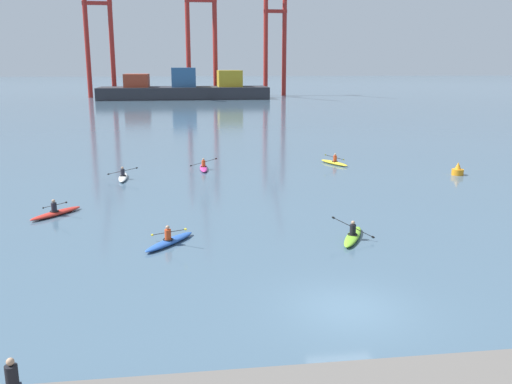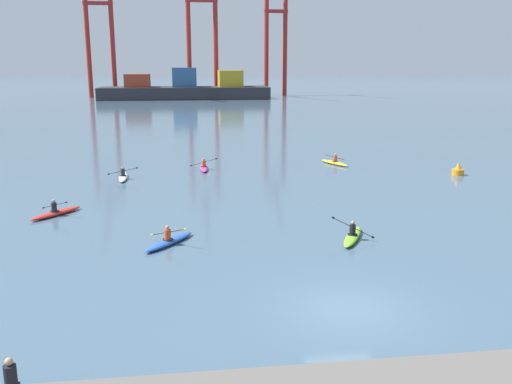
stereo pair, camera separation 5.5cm
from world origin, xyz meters
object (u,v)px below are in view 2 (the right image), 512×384
(gantry_crane_west, at_px, (99,22))
(kayak_lime, at_px, (353,236))
(kayak_magenta, at_px, (204,167))
(kayak_white, at_px, (123,177))
(kayak_blue, at_px, (169,241))
(channel_buoy, at_px, (458,170))
(kayak_yellow, at_px, (335,162))
(seated_onlooker, at_px, (11,377))
(gantry_crane_west_mid, at_px, (202,21))
(kayak_red, at_px, (56,212))
(gantry_crane_east_mid, at_px, (276,29))
(container_barge, at_px, (186,89))

(gantry_crane_west, bearing_deg, kayak_lime, -76.84)
(kayak_magenta, height_order, kayak_white, same)
(kayak_magenta, relative_size, kayak_blue, 1.12)
(channel_buoy, xyz_separation_m, kayak_yellow, (-8.18, 5.73, -0.19))
(kayak_yellow, xyz_separation_m, seated_onlooker, (-16.87, -32.19, 0.93))
(gantry_crane_west, xyz_separation_m, gantry_crane_west_mid, (25.96, -1.33, 0.54))
(kayak_lime, relative_size, kayak_red, 1.09)
(gantry_crane_east_mid, height_order, seated_onlooker, gantry_crane_east_mid)
(kayak_blue, bearing_deg, gantry_crane_east_mid, 78.17)
(container_barge, distance_m, kayak_magenta, 95.13)
(gantry_crane_west_mid, bearing_deg, kayak_lime, -88.75)
(kayak_blue, xyz_separation_m, kayak_red, (-6.45, 5.96, 0.00))
(kayak_magenta, height_order, kayak_blue, kayak_blue)
(gantry_crane_west, bearing_deg, seated_onlooker, -83.05)
(kayak_blue, bearing_deg, kayak_white, 103.39)
(gantry_crane_east_mid, xyz_separation_m, kayak_blue, (-26.26, -125.36, -17.50))
(kayak_magenta, distance_m, seated_onlooker, 31.83)
(gantry_crane_east_mid, distance_m, kayak_blue, 129.27)
(gantry_crane_west, bearing_deg, container_barge, -21.14)
(kayak_magenta, relative_size, kayak_lime, 1.03)
(kayak_magenta, height_order, kayak_yellow, kayak_yellow)
(gantry_crane_east_mid, height_order, channel_buoy, gantry_crane_east_mid)
(gantry_crane_west_mid, xyz_separation_m, seated_onlooker, (-9.56, -133.28, -18.22))
(kayak_lime, bearing_deg, gantry_crane_east_mid, 82.11)
(kayak_blue, height_order, kayak_white, kayak_blue)
(kayak_magenta, bearing_deg, container_barge, 90.51)
(kayak_lime, distance_m, kayak_white, 20.45)
(kayak_white, bearing_deg, kayak_yellow, 12.55)
(kayak_white, bearing_deg, kayak_red, -105.49)
(gantry_crane_west, distance_m, kayak_white, 109.07)
(gantry_crane_west_mid, distance_m, gantry_crane_east_mid, 20.67)
(container_barge, height_order, kayak_yellow, container_barge)
(gantry_crane_west, distance_m, seated_onlooker, 136.76)
(container_barge, relative_size, channel_buoy, 41.59)
(kayak_white, bearing_deg, kayak_lime, -52.02)
(gantry_crane_east_mid, relative_size, channel_buoy, 35.65)
(channel_buoy, height_order, kayak_red, channel_buoy)
(kayak_red, bearing_deg, kayak_magenta, 55.31)
(kayak_magenta, relative_size, kayak_yellow, 1.02)
(kayak_magenta, bearing_deg, kayak_yellow, 4.56)
(container_barge, xyz_separation_m, gantry_crane_east_mid, (24.76, 11.59, 15.21))
(gantry_crane_west, height_order, kayak_white, gantry_crane_west)
(channel_buoy, relative_size, seated_onlooker, 1.12)
(gantry_crane_west, xyz_separation_m, kayak_blue, (19.76, -121.99, -18.61))
(container_barge, relative_size, kayak_red, 13.77)
(kayak_magenta, xyz_separation_m, kayak_blue, (-2.35, -18.67, 0.00))
(container_barge, height_order, kayak_magenta, container_barge)
(gantry_crane_east_mid, height_order, kayak_magenta, gantry_crane_east_mid)
(gantry_crane_east_mid, height_order, kayak_blue, gantry_crane_east_mid)
(kayak_red, bearing_deg, kayak_lime, -22.55)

